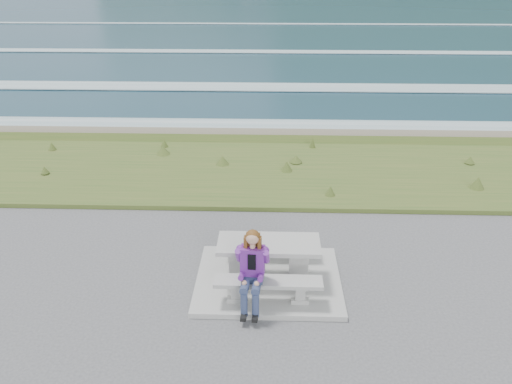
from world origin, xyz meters
TOP-DOWN VIEW (x-y plane):
  - concrete_slab at (0.00, 0.00)m, footprint 2.60×2.10m
  - picnic_table at (0.00, 0.00)m, footprint 1.80×0.75m
  - bench_landward at (0.00, -0.70)m, footprint 1.80×0.35m
  - bench_seaward at (0.00, 0.70)m, footprint 1.80×0.35m
  - grass_verge at (0.00, 5.00)m, footprint 160.00×4.50m
  - shore_drop at (0.00, 7.90)m, footprint 160.00×0.80m
  - ocean at (0.00, 25.09)m, footprint 1600.00×1600.00m
  - seated_woman at (-0.27, -0.83)m, footprint 0.43×0.70m

SIDE VIEW (x-z plane):
  - ocean at x=0.00m, z-range -1.79..-1.70m
  - grass_verge at x=0.00m, z-range -0.11..0.11m
  - shore_drop at x=0.00m, z-range -1.10..1.10m
  - concrete_slab at x=0.00m, z-range 0.00..0.10m
  - bench_landward at x=0.00m, z-range 0.22..0.67m
  - bench_seaward at x=0.00m, z-range 0.22..0.67m
  - seated_woman at x=-0.27m, z-range -0.08..1.30m
  - picnic_table at x=0.00m, z-range 0.31..1.06m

